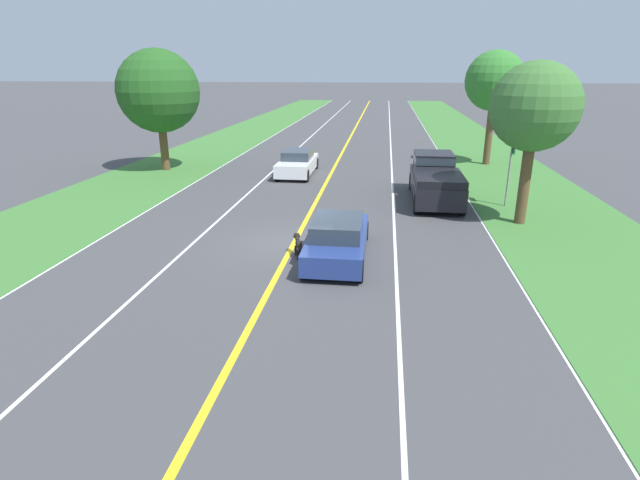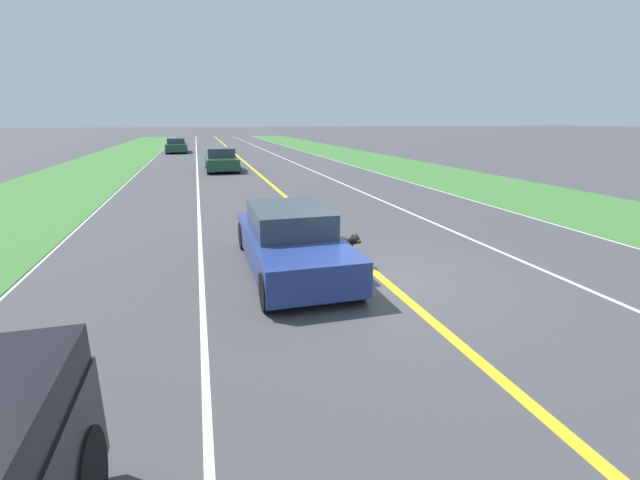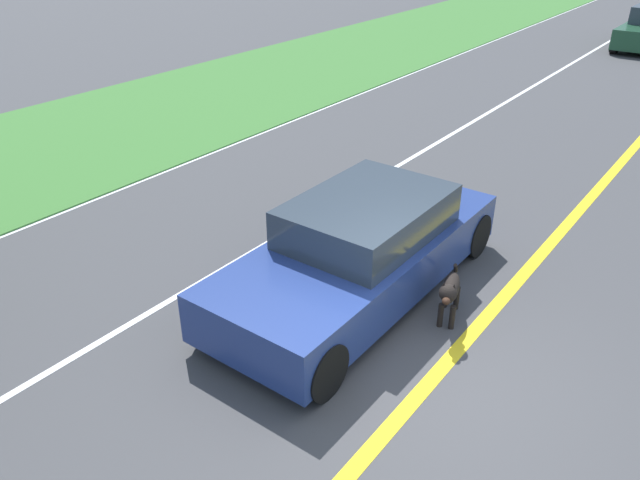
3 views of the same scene
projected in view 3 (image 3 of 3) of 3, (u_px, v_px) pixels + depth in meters
name	position (u px, v px, depth m)	size (l,w,h in m)	color
ground_plane	(427.00, 386.00, 6.79)	(400.00, 400.00, 0.00)	#424244
centre_divider_line	(427.00, 385.00, 6.79)	(0.18, 160.00, 0.01)	yellow
lane_edge_line_right	(56.00, 214.00, 10.47)	(0.14, 160.00, 0.01)	white
lane_dash_same_dir	(202.00, 281.00, 8.63)	(0.10, 160.00, 0.01)	white
ego_car	(361.00, 250.00, 8.14)	(1.83, 4.59, 1.33)	navy
dog	(450.00, 291.00, 7.61)	(0.46, 1.08, 0.73)	black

